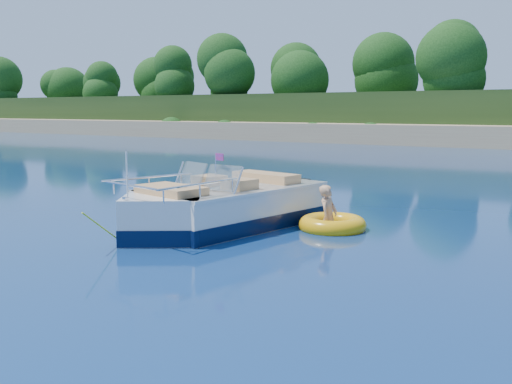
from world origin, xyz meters
The scene contains 5 objects.
ground centered at (0.00, 0.00, 0.00)m, with size 160.00×160.00×0.00m, color #0B214E.
treeline centered at (0.04, 41.01, 5.55)m, with size 150.00×7.12×8.19m.
motorboat centered at (1.20, 3.80, 0.40)m, with size 2.97×6.16×2.07m.
tow_tube centered at (3.38, 5.01, 0.10)m, with size 1.76×1.76×0.39m.
boy centered at (3.32, 4.94, 0.00)m, with size 0.54×0.36×1.49m, color tan.
Camera 1 is at (8.58, -6.21, 2.60)m, focal length 40.00 mm.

